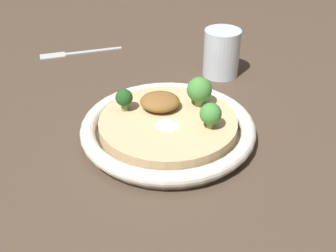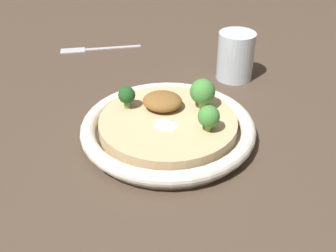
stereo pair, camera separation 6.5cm
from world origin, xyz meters
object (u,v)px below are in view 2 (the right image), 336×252
Objects in this scene: broccoli_front_left at (203,92)px; fork_utensil at (92,49)px; risotto_bowl at (168,128)px; broccoli_front_right at (127,96)px; broccoli_back_left at (209,117)px; drinking_glass at (236,56)px.

fork_utensil is at bearing -44.56° from broccoli_front_left.
fork_utensil is at bearing -54.20° from risotto_bowl.
risotto_bowl reaches higher than fork_utensil.
broccoli_front_right is at bearing -18.24° from risotto_bowl.
broccoli_front_left is (-0.12, -0.02, 0.01)m from broccoli_front_right.
broccoli_back_left reaches higher than fork_utensil.
drinking_glass is (-0.10, -0.23, 0.03)m from risotto_bowl.
drinking_glass reaches higher than broccoli_back_left.
broccoli_back_left is at bearing 111.43° from fork_utensil.
drinking_glass is (-0.16, -0.20, -0.01)m from broccoli_front_right.
risotto_bowl is at bearing 67.14° from drinking_glass.
risotto_bowl is 6.71× the size of broccoli_back_left.
risotto_bowl is 1.54× the size of fork_utensil.
broccoli_back_left is at bearing 161.30° from risotto_bowl.
risotto_bowl is at bearing 161.76° from broccoli_front_right.
fork_utensil is (0.16, -0.29, -0.05)m from broccoli_front_right.
drinking_glass is at bearing -129.05° from broccoli_front_right.
broccoli_front_left is at bearing 116.06° from fork_utensil.
broccoli_front_left is 0.28× the size of fork_utensil.
broccoli_front_left is 0.52× the size of drinking_glass.
broccoli_front_left is 0.39m from fork_utensil.
broccoli_front_left is (0.02, -0.06, 0.00)m from broccoli_back_left.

